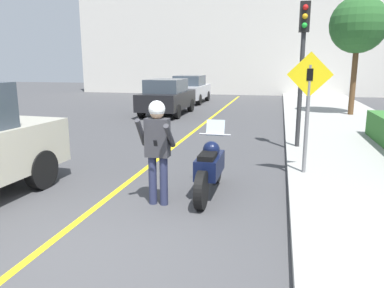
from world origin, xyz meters
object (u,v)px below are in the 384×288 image
at_px(motorcycle, 210,167).
at_px(street_tree, 358,25).
at_px(parked_car_silver, 190,89).
at_px(parked_car_black, 167,97).
at_px(traffic_light, 303,48).
at_px(person_biker, 157,141).
at_px(crossing_sign, 308,101).

relative_size(motorcycle, street_tree, 0.43).
bearing_deg(parked_car_silver, motorcycle, -75.35).
xyz_separation_m(motorcycle, parked_car_black, (-4.01, 10.51, 0.34)).
xyz_separation_m(traffic_light, street_tree, (2.62, 7.44, 1.21)).
bearing_deg(parked_car_silver, parked_car_black, -87.81).
distance_m(person_biker, crossing_sign, 3.33).
distance_m(motorcycle, person_biker, 1.22).
bearing_deg(parked_car_silver, traffic_light, -64.01).
height_order(motorcycle, traffic_light, traffic_light).
bearing_deg(traffic_light, crossing_sign, -89.21).
height_order(person_biker, street_tree, street_tree).
height_order(person_biker, crossing_sign, crossing_sign).
relative_size(crossing_sign, traffic_light, 0.65).
height_order(street_tree, parked_car_silver, street_tree).
relative_size(motorcycle, parked_car_silver, 0.52).
bearing_deg(street_tree, crossing_sign, -104.45).
xyz_separation_m(person_biker, street_tree, (5.11, 12.10, 2.88)).
bearing_deg(street_tree, parked_car_silver, 150.88).
bearing_deg(street_tree, traffic_light, -109.38).
distance_m(motorcycle, crossing_sign, 2.50).
bearing_deg(person_biker, street_tree, 67.09).
height_order(person_biker, traffic_light, traffic_light).
relative_size(crossing_sign, parked_car_black, 0.59).
height_order(street_tree, parked_car_black, street_tree).
bearing_deg(parked_car_black, street_tree, 5.89).
relative_size(motorcycle, person_biker, 1.21).
xyz_separation_m(motorcycle, crossing_sign, (1.77, 1.36, 1.13)).
relative_size(person_biker, crossing_sign, 0.73).
relative_size(traffic_light, parked_car_black, 0.91).
bearing_deg(motorcycle, street_tree, 69.09).
xyz_separation_m(crossing_sign, parked_car_black, (-5.77, 9.15, -0.79)).
height_order(traffic_light, street_tree, street_tree).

